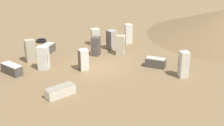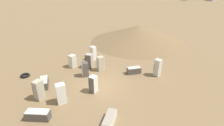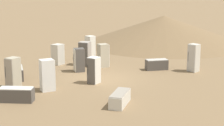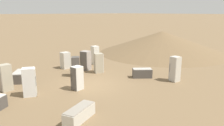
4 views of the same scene
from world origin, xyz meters
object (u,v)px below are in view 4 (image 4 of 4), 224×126
object	(u,v)px
discarded_fridge_9	(175,69)
discarded_fridge_10	(95,55)
discarded_fridge_6	(77,78)
discarded_fridge_7	(79,114)
discarded_fridge_8	(65,60)
discarded_fridge_3	(86,61)
discarded_fridge_2	(76,67)
discarded_fridge_12	(99,63)
discarded_fridge_11	(29,82)
scrap_tire	(4,71)
discarded_fridge_1	(5,78)
discarded_fridge_5	(142,73)
discarded_fridge_0	(20,76)

from	to	relation	value
discarded_fridge_9	discarded_fridge_10	size ratio (longest dim) A/B	1.04
discarded_fridge_6	discarded_fridge_7	bearing A→B (deg)	141.51
discarded_fridge_8	discarded_fridge_3	bearing A→B (deg)	-60.60
discarded_fridge_2	discarded_fridge_12	bearing A→B (deg)	-67.18
discarded_fridge_11	scrap_tire	distance (m)	6.75
discarded_fridge_11	discarded_fridge_12	size ratio (longest dim) A/B	1.07
discarded_fridge_3	discarded_fridge_11	bearing A→B (deg)	95.38
discarded_fridge_1	discarded_fridge_12	size ratio (longest dim) A/B	1.06
discarded_fridge_1	discarded_fridge_2	bearing A→B (deg)	-100.89
discarded_fridge_5	discarded_fridge_9	distance (m)	2.51
discarded_fridge_7	discarded_fridge_8	size ratio (longest dim) A/B	1.32
discarded_fridge_10	discarded_fridge_11	bearing A→B (deg)	-62.75
discarded_fridge_9	scrap_tire	distance (m)	14.01
discarded_fridge_2	discarded_fridge_7	world-z (taller)	discarded_fridge_2
discarded_fridge_5	scrap_tire	bearing A→B (deg)	80.34
discarded_fridge_5	discarded_fridge_8	distance (m)	7.18
scrap_tire	discarded_fridge_8	bearing A→B (deg)	154.42
discarded_fridge_6	discarded_fridge_10	xyz separation A→B (m)	(-5.25, -4.97, 0.11)
discarded_fridge_5	scrap_tire	distance (m)	11.61
discarded_fridge_8	discarded_fridge_2	bearing A→B (deg)	-105.88
discarded_fridge_10	discarded_fridge_6	bearing A→B (deg)	-45.91
discarded_fridge_10	discarded_fridge_1	bearing A→B (deg)	-76.00
discarded_fridge_10	discarded_fridge_11	distance (m)	8.97
discarded_fridge_11	discarded_fridge_12	bearing A→B (deg)	127.70
discarded_fridge_2	discarded_fridge_7	bearing A→B (deg)	-176.83
discarded_fridge_3	discarded_fridge_5	world-z (taller)	discarded_fridge_3
discarded_fridge_0	discarded_fridge_8	world-z (taller)	discarded_fridge_8
scrap_tire	discarded_fridge_11	bearing A→B (deg)	86.91
discarded_fridge_2	discarded_fridge_7	size ratio (longest dim) A/B	0.80
discarded_fridge_3	discarded_fridge_5	size ratio (longest dim) A/B	1.08
discarded_fridge_7	scrap_tire	distance (m)	11.28
discarded_fridge_0	discarded_fridge_3	distance (m)	5.55
discarded_fridge_7	discarded_fridge_10	distance (m)	11.40
discarded_fridge_9	discarded_fridge_0	bearing A→B (deg)	55.94
discarded_fridge_0	discarded_fridge_8	bearing A→B (deg)	-130.81
discarded_fridge_2	discarded_fridge_7	xyz separation A→B (m)	(3.81, 6.32, -0.46)
discarded_fridge_0	discarded_fridge_5	world-z (taller)	discarded_fridge_0
discarded_fridge_3	discarded_fridge_0	bearing A→B (deg)	64.11
discarded_fridge_5	discarded_fridge_7	distance (m)	7.91
discarded_fridge_0	discarded_fridge_5	bearing A→B (deg)	179.72
discarded_fridge_5	discarded_fridge_8	xyz separation A→B (m)	(3.03, -6.50, 0.38)
discarded_fridge_11	discarded_fridge_12	distance (m)	6.51
discarded_fridge_1	discarded_fridge_2	world-z (taller)	discarded_fridge_1
discarded_fridge_0	discarded_fridge_1	xyz separation A→B (m)	(1.40, 1.50, 0.51)
discarded_fridge_5	discarded_fridge_12	size ratio (longest dim) A/B	0.95
discarded_fridge_1	discarded_fridge_6	world-z (taller)	discarded_fridge_1
discarded_fridge_5	discarded_fridge_8	size ratio (longest dim) A/B	1.06
discarded_fridge_3	discarded_fridge_7	xyz separation A→B (m)	(5.51, 7.37, -0.53)
discarded_fridge_3	discarded_fridge_11	distance (m)	6.67
discarded_fridge_8	discarded_fridge_0	bearing A→B (deg)	-169.28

